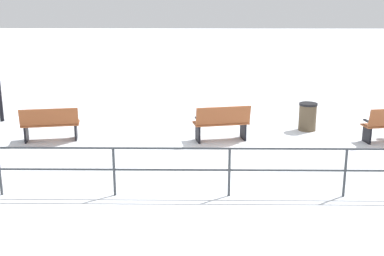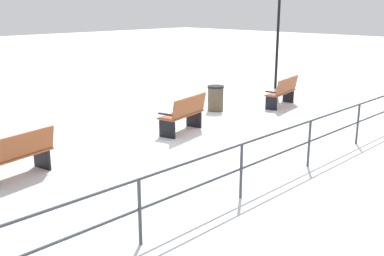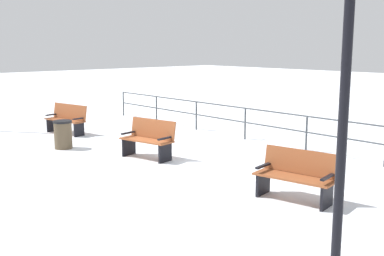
# 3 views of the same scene
# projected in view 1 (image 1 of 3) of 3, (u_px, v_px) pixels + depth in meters

# --- Properties ---
(ground_plane) EXTENTS (80.00, 80.00, 0.00)m
(ground_plane) POSITION_uv_depth(u_px,v_px,m) (221.00, 141.00, 13.04)
(ground_plane) COLOR white
(ground_plane) RESTS_ON ground
(bench_second) EXTENTS (0.84, 1.51, 0.97)m
(bench_second) POSITION_uv_depth(u_px,v_px,m) (222.00, 123.00, 12.88)
(bench_second) COLOR brown
(bench_second) RESTS_ON ground
(bench_third) EXTENTS (0.83, 1.54, 0.91)m
(bench_third) POSITION_uv_depth(u_px,v_px,m) (50.00, 124.00, 12.89)
(bench_third) COLOR brown
(bench_third) RESTS_ON ground
(waterfront_railing) EXTENTS (0.05, 13.18, 0.97)m
(waterfront_railing) POSITION_uv_depth(u_px,v_px,m) (229.00, 163.00, 9.37)
(waterfront_railing) COLOR #383D42
(waterfront_railing) RESTS_ON ground
(trash_bin) EXTENTS (0.51, 0.51, 0.78)m
(trash_bin) POSITION_uv_depth(u_px,v_px,m) (308.00, 117.00, 13.93)
(trash_bin) COLOR brown
(trash_bin) RESTS_ON ground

